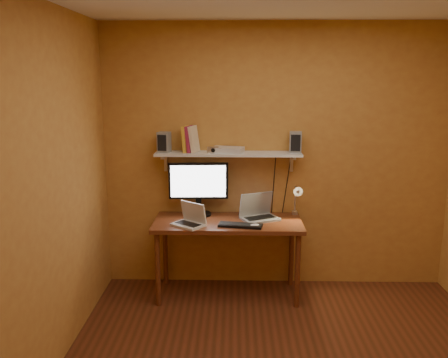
{
  "coord_description": "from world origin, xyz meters",
  "views": [
    {
      "loc": [
        -0.41,
        -3.01,
        2.1
      ],
      "look_at": [
        -0.51,
        1.18,
        1.18
      ],
      "focal_mm": 38.0,
      "sensor_mm": 36.0,
      "label": 1
    }
  ],
  "objects_px": {
    "desk": "(228,229)",
    "desk_lamp": "(297,197)",
    "netbook": "(191,219)",
    "router": "(228,150)",
    "laptop": "(258,212)",
    "speaker_right": "(295,142)",
    "wall_shelf": "(228,154)",
    "shelf_camera": "(213,150)",
    "mouse": "(255,226)",
    "monitor": "(198,186)",
    "keyboard": "(240,225)",
    "speaker_left": "(164,142)"
  },
  "relations": [
    {
      "from": "laptop",
      "to": "desk_lamp",
      "type": "bearing_deg",
      "value": -18.34
    },
    {
      "from": "wall_shelf",
      "to": "mouse",
      "type": "height_order",
      "value": "wall_shelf"
    },
    {
      "from": "mouse",
      "to": "wall_shelf",
      "type": "bearing_deg",
      "value": 110.16
    },
    {
      "from": "mouse",
      "to": "netbook",
      "type": "bearing_deg",
      "value": 161.84
    },
    {
      "from": "laptop",
      "to": "speaker_right",
      "type": "bearing_deg",
      "value": -6.28
    },
    {
      "from": "wall_shelf",
      "to": "keyboard",
      "type": "distance_m",
      "value": 0.71
    },
    {
      "from": "desk_lamp",
      "to": "shelf_camera",
      "type": "height_order",
      "value": "shelf_camera"
    },
    {
      "from": "desk_lamp",
      "to": "speaker_left",
      "type": "height_order",
      "value": "speaker_left"
    },
    {
      "from": "netbook",
      "to": "router",
      "type": "bearing_deg",
      "value": 81.84
    },
    {
      "from": "netbook",
      "to": "keyboard",
      "type": "height_order",
      "value": "netbook"
    },
    {
      "from": "mouse",
      "to": "monitor",
      "type": "bearing_deg",
      "value": 132.23
    },
    {
      "from": "desk_lamp",
      "to": "speaker_left",
      "type": "bearing_deg",
      "value": 176.98
    },
    {
      "from": "desk",
      "to": "desk_lamp",
      "type": "xyz_separation_m",
      "value": [
        0.66,
        0.13,
        0.29
      ]
    },
    {
      "from": "speaker_left",
      "to": "monitor",
      "type": "bearing_deg",
      "value": 12.66
    },
    {
      "from": "speaker_right",
      "to": "wall_shelf",
      "type": "bearing_deg",
      "value": -173.85
    },
    {
      "from": "router",
      "to": "keyboard",
      "type": "bearing_deg",
      "value": -71.17
    },
    {
      "from": "desk",
      "to": "netbook",
      "type": "xyz_separation_m",
      "value": [
        -0.34,
        -0.13,
        0.14
      ]
    },
    {
      "from": "desk",
      "to": "monitor",
      "type": "xyz_separation_m",
      "value": [
        -0.29,
        0.19,
        0.38
      ]
    },
    {
      "from": "desk",
      "to": "mouse",
      "type": "bearing_deg",
      "value": -37.74
    },
    {
      "from": "desk",
      "to": "laptop",
      "type": "distance_m",
      "value": 0.34
    },
    {
      "from": "desk",
      "to": "monitor",
      "type": "bearing_deg",
      "value": 146.92
    },
    {
      "from": "monitor",
      "to": "keyboard",
      "type": "xyz_separation_m",
      "value": [
        0.41,
        -0.35,
        -0.28
      ]
    },
    {
      "from": "laptop",
      "to": "mouse",
      "type": "distance_m",
      "value": 0.28
    },
    {
      "from": "wall_shelf",
      "to": "mouse",
      "type": "relative_size",
      "value": 15.29
    },
    {
      "from": "monitor",
      "to": "keyboard",
      "type": "bearing_deg",
      "value": -43.61
    },
    {
      "from": "desk",
      "to": "shelf_camera",
      "type": "bearing_deg",
      "value": 135.91
    },
    {
      "from": "netbook",
      "to": "speaker_right",
      "type": "height_order",
      "value": "speaker_right"
    },
    {
      "from": "wall_shelf",
      "to": "router",
      "type": "distance_m",
      "value": 0.04
    },
    {
      "from": "wall_shelf",
      "to": "desk_lamp",
      "type": "height_order",
      "value": "wall_shelf"
    },
    {
      "from": "wall_shelf",
      "to": "speaker_left",
      "type": "bearing_deg",
      "value": -179.93
    },
    {
      "from": "speaker_right",
      "to": "desk_lamp",
      "type": "bearing_deg",
      "value": -69.73
    },
    {
      "from": "desk_lamp",
      "to": "speaker_left",
      "type": "distance_m",
      "value": 1.38
    },
    {
      "from": "wall_shelf",
      "to": "router",
      "type": "height_order",
      "value": "router"
    },
    {
      "from": "desk_lamp",
      "to": "laptop",
      "type": "bearing_deg",
      "value": -173.44
    },
    {
      "from": "monitor",
      "to": "desk_lamp",
      "type": "height_order",
      "value": "monitor"
    },
    {
      "from": "router",
      "to": "speaker_right",
      "type": "bearing_deg",
      "value": 0.15
    },
    {
      "from": "wall_shelf",
      "to": "speaker_right",
      "type": "distance_m",
      "value": 0.65
    },
    {
      "from": "desk",
      "to": "router",
      "type": "bearing_deg",
      "value": 92.11
    },
    {
      "from": "speaker_left",
      "to": "netbook",
      "type": "bearing_deg",
      "value": -36.51
    },
    {
      "from": "laptop",
      "to": "desk_lamp",
      "type": "xyz_separation_m",
      "value": [
        0.37,
        0.04,
        0.14
      ]
    },
    {
      "from": "desk_lamp",
      "to": "router",
      "type": "xyz_separation_m",
      "value": [
        -0.67,
        0.07,
        0.44
      ]
    },
    {
      "from": "wall_shelf",
      "to": "keyboard",
      "type": "xyz_separation_m",
      "value": [
        0.12,
        -0.36,
        -0.6
      ]
    },
    {
      "from": "desk",
      "to": "shelf_camera",
      "type": "height_order",
      "value": "shelf_camera"
    },
    {
      "from": "desk",
      "to": "keyboard",
      "type": "bearing_deg",
      "value": -54.67
    },
    {
      "from": "desk",
      "to": "mouse",
      "type": "relative_size",
      "value": 15.29
    },
    {
      "from": "shelf_camera",
      "to": "router",
      "type": "height_order",
      "value": "shelf_camera"
    },
    {
      "from": "monitor",
      "to": "speaker_right",
      "type": "xyz_separation_m",
      "value": [
        0.93,
        0.01,
        0.43
      ]
    },
    {
      "from": "laptop",
      "to": "desk_lamp",
      "type": "distance_m",
      "value": 0.4
    },
    {
      "from": "wall_shelf",
      "to": "desk_lamp",
      "type": "xyz_separation_m",
      "value": [
        0.66,
        -0.07,
        -0.4
      ]
    },
    {
      "from": "desk",
      "to": "wall_shelf",
      "type": "distance_m",
      "value": 0.72
    }
  ]
}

